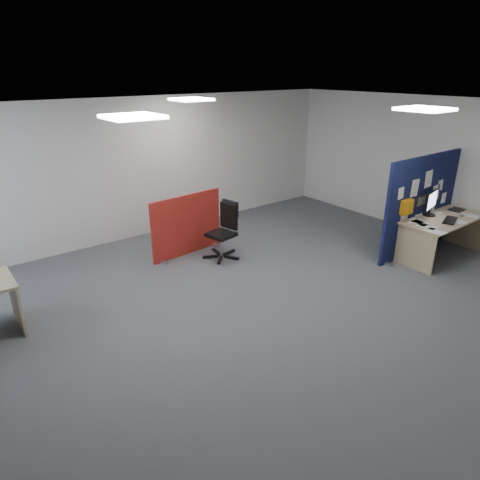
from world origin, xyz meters
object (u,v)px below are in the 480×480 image
main_desk (440,227)px  navy_divider (421,205)px  office_chair (225,227)px  red_divider (187,225)px  monitor_main (431,202)px

main_desk → navy_divider: bearing=108.1°
office_chair → navy_divider: bearing=-44.5°
navy_divider → main_desk: (0.12, -0.36, -0.34)m
main_desk → red_divider: size_ratio=1.16×
navy_divider → monitor_main: size_ratio=4.30×
office_chair → monitor_main: bearing=-46.0°
red_divider → navy_divider: bearing=-41.4°
monitor_main → main_desk: bearing=-85.5°
monitor_main → red_divider: (-3.45, 2.64, -0.44)m
red_divider → office_chair: size_ratio=1.48×
red_divider → main_desk: bearing=-44.2°
navy_divider → office_chair: navy_divider is taller
main_desk → red_divider: (-3.52, 2.85, -0.02)m
monitor_main → office_chair: monitor_main is taller
red_divider → office_chair: (0.48, -0.52, 0.02)m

